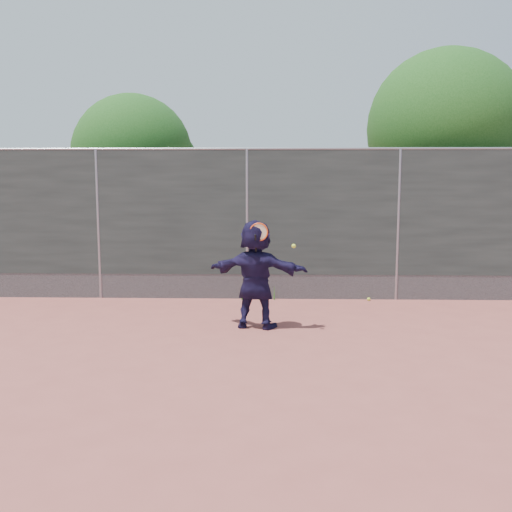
{
  "coord_description": "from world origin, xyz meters",
  "views": [
    {
      "loc": [
        0.51,
        -7.86,
        2.36
      ],
      "look_at": [
        0.25,
        1.21,
        1.17
      ],
      "focal_mm": 40.0,
      "sensor_mm": 36.0,
      "label": 1
    }
  ],
  "objects": [
    {
      "name": "fence",
      "position": [
        -0.0,
        3.5,
        1.58
      ],
      "size": [
        20.0,
        0.06,
        3.03
      ],
      "color": "#38423D",
      "rests_on": "ground"
    },
    {
      "name": "tree_left",
      "position": [
        -2.85,
        6.55,
        2.94
      ],
      "size": [
        3.15,
        3.0,
        4.53
      ],
      "color": "#382314",
      "rests_on": "ground"
    },
    {
      "name": "player",
      "position": [
        0.25,
        1.21,
        0.88
      ],
      "size": [
        1.71,
        0.87,
        1.76
      ],
      "primitive_type": "imported",
      "rotation": [
        0.0,
        0.0,
        2.91
      ],
      "color": "#181335",
      "rests_on": "ground"
    },
    {
      "name": "ball_ground",
      "position": [
        2.44,
        3.35,
        0.03
      ],
      "size": [
        0.07,
        0.07,
        0.07
      ],
      "primitive_type": "sphere",
      "color": "#CBEC34",
      "rests_on": "ground"
    },
    {
      "name": "swing_action",
      "position": [
        0.35,
        1.0,
        1.54
      ],
      "size": [
        0.73,
        0.16,
        0.51
      ],
      "color": "#E44715",
      "rests_on": "ground"
    },
    {
      "name": "tree_right",
      "position": [
        4.68,
        5.75,
        3.49
      ],
      "size": [
        3.78,
        3.6,
        5.39
      ],
      "color": "#382314",
      "rests_on": "ground"
    },
    {
      "name": "ground",
      "position": [
        0.0,
        0.0,
        0.0
      ],
      "size": [
        80.0,
        80.0,
        0.0
      ],
      "primitive_type": "plane",
      "color": "#9E4C42",
      "rests_on": "ground"
    },
    {
      "name": "weed_clump",
      "position": [
        0.29,
        3.38,
        0.13
      ],
      "size": [
        0.68,
        0.07,
        0.3
      ],
      "color": "#387226",
      "rests_on": "ground"
    }
  ]
}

